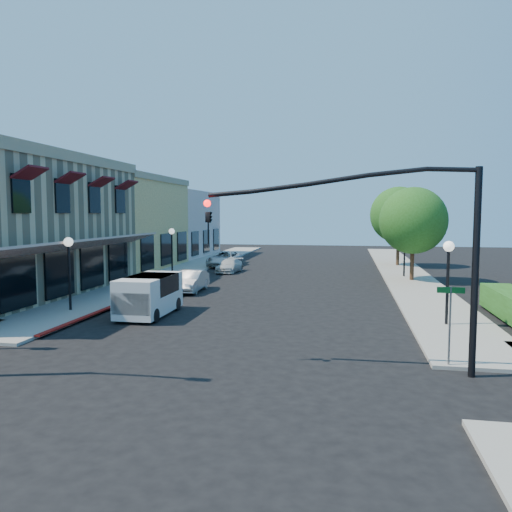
% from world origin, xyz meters
% --- Properties ---
extents(ground, '(120.00, 120.00, 0.00)m').
position_xyz_m(ground, '(0.00, 0.00, 0.00)').
color(ground, black).
rests_on(ground, ground).
extents(sidewalk_left, '(3.50, 50.00, 0.12)m').
position_xyz_m(sidewalk_left, '(-8.75, 27.00, 0.06)').
color(sidewalk_left, gray).
rests_on(sidewalk_left, ground).
extents(sidewalk_right, '(3.50, 50.00, 0.12)m').
position_xyz_m(sidewalk_right, '(8.75, 27.00, 0.06)').
color(sidewalk_right, gray).
rests_on(sidewalk_right, ground).
extents(curb_red_strip, '(0.25, 10.00, 0.06)m').
position_xyz_m(curb_red_strip, '(-6.90, 8.00, 0.00)').
color(curb_red_strip, maroon).
rests_on(curb_red_strip, ground).
extents(yellow_stucco_building, '(10.00, 12.00, 7.60)m').
position_xyz_m(yellow_stucco_building, '(-15.50, 26.00, 3.80)').
color(yellow_stucco_building, tan).
rests_on(yellow_stucco_building, ground).
extents(pink_stucco_building, '(10.00, 12.00, 7.00)m').
position_xyz_m(pink_stucco_building, '(-15.50, 38.00, 3.50)').
color(pink_stucco_building, tan).
rests_on(pink_stucco_building, ground).
extents(street_tree_a, '(4.56, 4.56, 6.48)m').
position_xyz_m(street_tree_a, '(8.80, 22.00, 4.19)').
color(street_tree_a, '#392916').
rests_on(street_tree_a, ground).
extents(street_tree_b, '(4.94, 4.94, 7.02)m').
position_xyz_m(street_tree_b, '(8.80, 32.00, 4.54)').
color(street_tree_b, '#392916').
rests_on(street_tree_b, ground).
extents(signal_mast_arm, '(8.01, 0.39, 6.00)m').
position_xyz_m(signal_mast_arm, '(5.86, 1.50, 4.09)').
color(signal_mast_arm, black).
rests_on(signal_mast_arm, ground).
extents(street_name_sign, '(0.80, 0.06, 2.50)m').
position_xyz_m(street_name_sign, '(7.50, 2.20, 1.70)').
color(street_name_sign, '#595B5E').
rests_on(street_name_sign, ground).
extents(lamppost_left_near, '(0.44, 0.44, 3.57)m').
position_xyz_m(lamppost_left_near, '(-8.50, 8.00, 2.74)').
color(lamppost_left_near, black).
rests_on(lamppost_left_near, ground).
extents(lamppost_left_far, '(0.44, 0.44, 3.57)m').
position_xyz_m(lamppost_left_far, '(-8.50, 22.00, 2.74)').
color(lamppost_left_far, black).
rests_on(lamppost_left_far, ground).
extents(lamppost_right_near, '(0.44, 0.44, 3.57)m').
position_xyz_m(lamppost_right_near, '(8.50, 8.00, 2.74)').
color(lamppost_right_near, black).
rests_on(lamppost_right_near, ground).
extents(lamppost_right_far, '(0.44, 0.44, 3.57)m').
position_xyz_m(lamppost_right_far, '(8.50, 24.00, 2.74)').
color(lamppost_right_far, black).
rests_on(lamppost_right_far, ground).
extents(white_van, '(1.84, 4.14, 1.83)m').
position_xyz_m(white_van, '(-4.49, 7.92, 1.06)').
color(white_van, silver).
rests_on(white_van, ground).
extents(parked_car_a, '(1.60, 3.69, 1.24)m').
position_xyz_m(parked_car_a, '(-6.20, 12.00, 0.62)').
color(parked_car_a, black).
rests_on(parked_car_a, ground).
extents(parked_car_b, '(1.45, 3.89, 1.27)m').
position_xyz_m(parked_car_b, '(-4.80, 15.06, 0.64)').
color(parked_car_b, '#ACB0B2').
rests_on(parked_car_b, ground).
extents(parked_car_c, '(1.73, 3.74, 1.06)m').
position_xyz_m(parked_car_c, '(-4.80, 25.00, 0.53)').
color(parked_car_c, silver).
rests_on(parked_car_c, ground).
extents(parked_car_d, '(2.52, 5.04, 1.37)m').
position_xyz_m(parked_car_d, '(-6.20, 29.02, 0.68)').
color(parked_car_d, '#B0B2B6').
rests_on(parked_car_d, ground).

